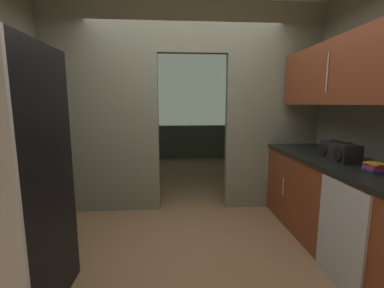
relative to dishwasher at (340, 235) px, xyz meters
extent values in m
plane|color=#93704C|center=(-1.16, 0.44, -0.43)|extent=(20.00, 20.00, 0.00)
cube|color=gray|center=(-2.26, 1.68, 0.96)|extent=(1.47, 0.12, 2.77)
cube|color=gray|center=(0.04, 1.68, 0.96)|extent=(1.28, 0.12, 2.77)
cube|color=gray|center=(-1.06, 1.68, 2.02)|extent=(0.93, 0.12, 0.65)
cube|color=slate|center=(-1.16, 5.17, 0.96)|extent=(3.67, 0.10, 2.77)
cube|color=slate|center=(-2.94, 3.43, 0.96)|extent=(0.10, 3.49, 2.77)
cube|color=slate|center=(0.63, 3.43, 0.96)|extent=(0.10, 3.49, 2.77)
cube|color=brown|center=(0.34, 0.60, 0.01)|extent=(0.65, 2.15, 0.87)
cube|color=black|center=(0.34, 0.60, 0.47)|extent=(0.69, 2.15, 0.04)
cylinder|color=#B7BABC|center=(0.00, 0.13, 0.05)|extent=(0.01, 0.01, 0.22)
cylinder|color=#B7BABC|center=(0.00, 1.07, 0.05)|extent=(0.01, 0.01, 0.22)
cube|color=#B7BABC|center=(0.00, 0.00, 0.00)|extent=(0.02, 0.56, 0.85)
cube|color=brown|center=(0.34, 0.60, 1.34)|extent=(0.34, 1.93, 0.62)
cylinder|color=#B7BABC|center=(0.15, 0.60, 1.34)|extent=(0.01, 0.01, 0.37)
cube|color=black|center=(0.31, 0.54, 0.57)|extent=(0.18, 0.41, 0.18)
cylinder|color=#262626|center=(0.31, 0.54, 0.68)|extent=(0.02, 0.29, 0.02)
cylinder|color=black|center=(0.21, 0.42, 0.57)|extent=(0.01, 0.12, 0.12)
cylinder|color=black|center=(0.21, 0.67, 0.57)|extent=(0.01, 0.12, 0.12)
cube|color=#2D609E|center=(0.32, 0.11, 0.50)|extent=(0.12, 0.16, 0.02)
cube|color=#8C3893|center=(0.31, 0.09, 0.52)|extent=(0.13, 0.15, 0.02)
cube|color=red|center=(0.32, 0.10, 0.54)|extent=(0.13, 0.14, 0.02)
cube|color=gold|center=(0.32, 0.09, 0.56)|extent=(0.14, 0.15, 0.01)
camera|label=1|loc=(-1.31, -1.84, 1.03)|focal=24.17mm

